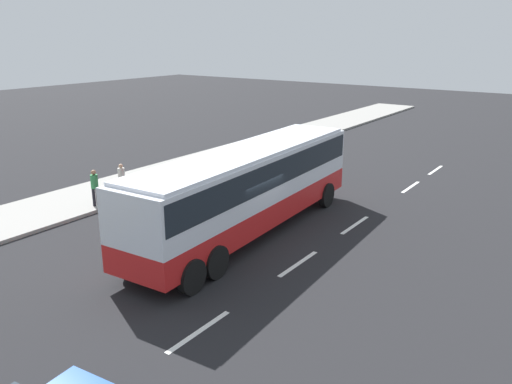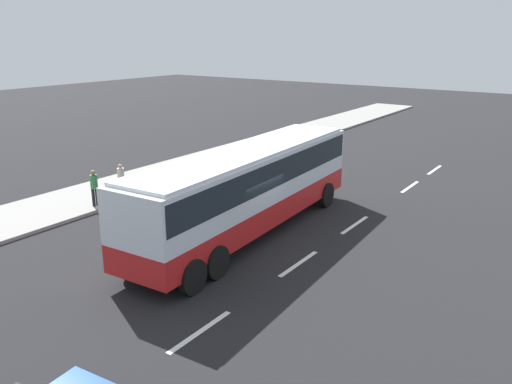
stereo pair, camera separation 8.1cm
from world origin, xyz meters
name	(u,v)px [view 1 (the left image)]	position (x,y,z in m)	size (l,w,h in m)	color
ground_plane	(242,241)	(0.00, 0.00, 0.00)	(120.00, 120.00, 0.00)	black
sidewalk_curb	(89,197)	(0.00, 9.02, 0.07)	(80.00, 4.00, 0.15)	gray
lane_centreline	(293,267)	(-0.86, -2.76, 0.00)	(34.79, 0.16, 0.01)	white
coach_bus	(249,182)	(0.75, 0.24, 2.08)	(12.46, 3.24, 3.34)	red
pedestrian_near_curb	(95,185)	(-0.76, 7.51, 1.09)	(0.32, 0.32, 1.63)	black
pedestrian_at_crossing	(122,177)	(0.98, 7.78, 1.01)	(0.32, 0.32, 1.51)	#38334C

